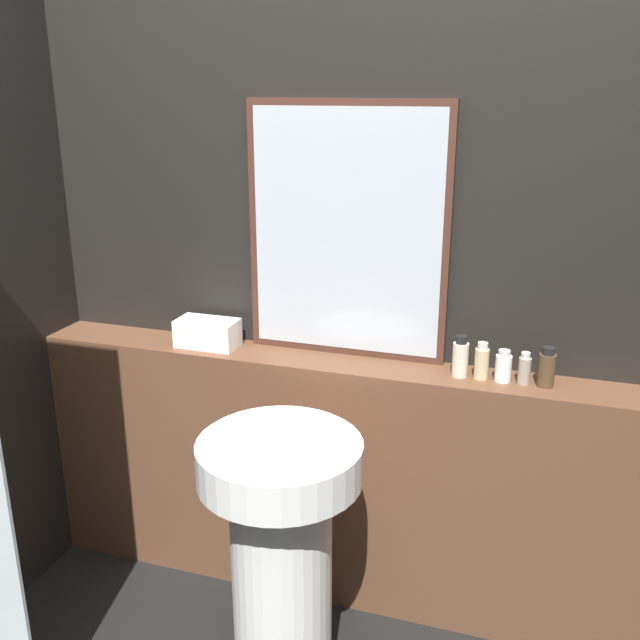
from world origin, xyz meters
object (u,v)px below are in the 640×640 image
body_wash_bottle (524,369)px  towel_stack (208,333)px  hand_soap_bottle (547,368)px  pedestal_sink (281,545)px  conditioner_bottle (482,362)px  lotion_bottle (503,367)px  shampoo_bottle (460,358)px  mirror (347,233)px

body_wash_bottle → towel_stack: bearing=180.0°
towel_stack → hand_soap_bottle: hand_soap_bottle is taller
pedestal_sink → conditioner_bottle: 0.88m
conditioner_bottle → lotion_bottle: conditioner_bottle is taller
hand_soap_bottle → shampoo_bottle: bearing=-180.0°
towel_stack → body_wash_bottle: body_wash_bottle is taller
conditioner_bottle → hand_soap_bottle: size_ratio=0.95×
shampoo_bottle → mirror: bearing=168.5°
towel_stack → pedestal_sink: bearing=-46.1°
pedestal_sink → mirror: size_ratio=1.00×
conditioner_bottle → body_wash_bottle: (0.14, 0.00, -0.01)m
lotion_bottle → conditioner_bottle: bearing=180.0°
mirror → towel_stack: mirror is taller
towel_stack → lotion_bottle: size_ratio=2.11×
pedestal_sink → hand_soap_bottle: 1.02m
mirror → body_wash_bottle: (0.64, -0.09, -0.40)m
conditioner_bottle → hand_soap_bottle: hand_soap_bottle is taller
pedestal_sink → body_wash_bottle: body_wash_bottle is taller
lotion_bottle → body_wash_bottle: 0.07m
pedestal_sink → conditioner_bottle: bearing=43.1°
pedestal_sink → mirror: 1.06m
lotion_bottle → body_wash_bottle: bearing=0.0°
towel_stack → body_wash_bottle: bearing=0.0°
shampoo_bottle → body_wash_bottle: size_ratio=1.31×
shampoo_bottle → conditioner_bottle: (0.07, 0.00, -0.01)m
towel_stack → hand_soap_bottle: bearing=0.0°
pedestal_sink → hand_soap_bottle: size_ratio=6.67×
body_wash_bottle → shampoo_bottle: bearing=-180.0°
pedestal_sink → towel_stack: towel_stack is taller
lotion_bottle → shampoo_bottle: bearing=-180.0°
conditioner_bottle → pedestal_sink: bearing=-136.9°
towel_stack → shampoo_bottle: 0.94m
mirror → pedestal_sink: bearing=-93.4°
mirror → conditioner_bottle: size_ratio=7.04×
mirror → hand_soap_bottle: (0.71, -0.09, -0.39)m
conditioner_bottle → lotion_bottle: (0.07, 0.00, -0.01)m
shampoo_bottle → hand_soap_bottle: (0.28, 0.00, -0.00)m
pedestal_sink → towel_stack: bearing=133.9°
lotion_bottle → pedestal_sink: bearing=-140.5°
towel_stack → body_wash_bottle: size_ratio=2.11×
pedestal_sink → mirror: (0.03, 0.59, 0.89)m
towel_stack → lotion_bottle: 1.09m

